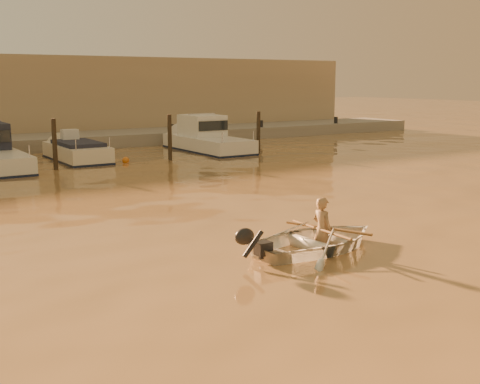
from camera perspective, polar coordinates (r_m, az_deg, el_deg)
ground_plane at (r=12.47m, az=2.02°, el=-5.66°), size 160.00×160.00×0.00m
dinghy at (r=12.66m, az=7.45°, el=-4.54°), size 3.25×2.43×0.64m
person at (r=12.68m, az=7.79°, el=-3.60°), size 0.37×0.53×1.40m
outboard_motor at (r=11.67m, az=2.15°, el=-5.37°), size 0.92×0.46×0.70m
oar_port at (r=12.78m, az=8.27°, el=-3.41°), size 0.63×2.04×0.13m
oar_starboard at (r=12.64m, az=7.63°, el=-3.55°), size 0.28×2.10×0.13m
moored_boat_3 at (r=27.28m, az=-15.20°, el=3.37°), size 1.77×5.22×0.95m
moored_boat_4 at (r=29.91m, az=-3.07°, el=5.11°), size 2.12×6.57×1.75m
piling_2 at (r=24.66m, az=-17.15°, el=4.12°), size 0.18×0.18×2.20m
piling_3 at (r=26.45m, az=-6.67°, el=4.93°), size 0.18×0.18×2.20m
piling_4 at (r=28.84m, az=1.75°, el=5.47°), size 0.18×0.18×2.20m
fender_d at (r=26.09m, az=-10.78°, el=2.97°), size 0.30×0.30×0.30m
fender_e at (r=27.61m, az=-0.95°, el=3.57°), size 0.30×0.30×0.30m
quay at (r=32.21m, az=-20.56°, el=4.00°), size 52.00×4.00×1.00m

